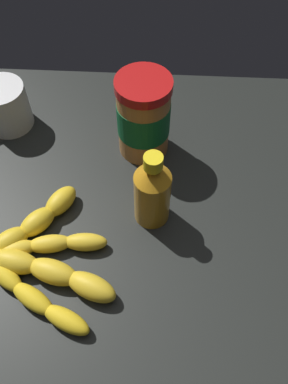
% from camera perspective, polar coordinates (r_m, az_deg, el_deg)
% --- Properties ---
extents(ground_plane, '(0.89, 0.63, 0.05)m').
position_cam_1_polar(ground_plane, '(0.70, 0.48, -2.03)').
color(ground_plane, black).
extents(banana_bunch, '(0.22, 0.25, 0.04)m').
position_cam_1_polar(banana_bunch, '(0.63, -13.96, -8.99)').
color(banana_bunch, yellow).
rests_on(banana_bunch, ground_plane).
extents(peanut_butter_jar, '(0.09, 0.09, 0.15)m').
position_cam_1_polar(peanut_butter_jar, '(0.69, -0.07, 10.48)').
color(peanut_butter_jar, '#B27238').
rests_on(peanut_butter_jar, ground_plane).
extents(honey_bottle, '(0.06, 0.06, 0.15)m').
position_cam_1_polar(honey_bottle, '(0.61, 1.17, 0.07)').
color(honey_bottle, orange).
rests_on(honey_bottle, ground_plane).
extents(coffee_mug, '(0.12, 0.09, 0.09)m').
position_cam_1_polar(coffee_mug, '(0.80, -19.01, 11.25)').
color(coffee_mug, silver).
rests_on(coffee_mug, ground_plane).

